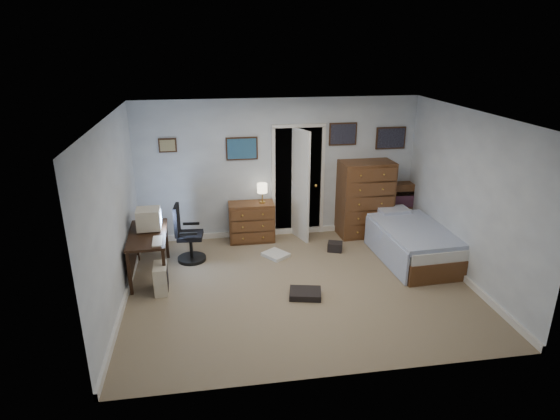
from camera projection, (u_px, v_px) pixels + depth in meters
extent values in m
cube|color=gray|center=(300.00, 286.00, 6.92)|extent=(5.00, 4.00, 0.02)
cube|color=black|center=(147.00, 234.00, 7.02)|extent=(0.60, 1.22, 0.04)
cube|color=black|center=(130.00, 274.00, 6.57)|extent=(0.05, 0.05, 0.65)
cube|color=black|center=(165.00, 271.00, 6.66)|extent=(0.05, 0.05, 0.65)
cube|color=black|center=(137.00, 242.00, 7.61)|extent=(0.05, 0.05, 0.65)
cube|color=black|center=(167.00, 240.00, 7.70)|extent=(0.05, 0.05, 0.65)
cube|color=black|center=(132.00, 254.00, 7.07)|extent=(0.07, 1.11, 0.46)
cube|color=beige|center=(149.00, 219.00, 7.09)|extent=(0.36, 0.35, 0.31)
cube|color=#8CB2F2|center=(161.00, 218.00, 7.12)|extent=(0.02, 0.26, 0.20)
cube|color=beige|center=(150.00, 229.00, 7.15)|extent=(0.24, 0.24, 0.02)
cube|color=beige|center=(158.00, 241.00, 6.71)|extent=(0.15, 0.37, 0.02)
cube|color=beige|center=(161.00, 278.00, 6.69)|extent=(0.20, 0.39, 0.41)
cube|color=black|center=(168.00, 278.00, 6.71)|extent=(0.02, 0.28, 0.32)
cylinder|color=black|center=(192.00, 259.00, 7.71)|extent=(0.50, 0.50, 0.05)
cylinder|color=black|center=(191.00, 248.00, 7.64)|extent=(0.06, 0.06, 0.36)
cube|color=black|center=(190.00, 236.00, 7.57)|extent=(0.42, 0.42, 0.07)
cube|color=black|center=(177.00, 220.00, 7.46)|extent=(0.08, 0.36, 0.49)
cube|color=black|center=(188.00, 234.00, 7.33)|extent=(0.27, 0.07, 0.04)
cube|color=black|center=(191.00, 224.00, 7.73)|extent=(0.27, 0.07, 0.04)
cube|color=maroon|center=(148.00, 231.00, 7.95)|extent=(0.15, 0.15, 0.73)
cube|color=brown|center=(252.00, 222.00, 8.36)|extent=(0.81, 0.41, 0.71)
cylinder|color=gold|center=(262.00, 202.00, 8.26)|extent=(0.11, 0.11, 0.02)
cylinder|color=gold|center=(262.00, 196.00, 8.23)|extent=(0.02, 0.02, 0.21)
cylinder|color=beige|center=(262.00, 188.00, 8.18)|extent=(0.18, 0.18, 0.16)
cube|color=black|center=(295.00, 177.00, 8.76)|extent=(0.90, 0.60, 2.00)
cube|color=white|center=(274.00, 183.00, 8.38)|extent=(0.06, 0.05, 2.00)
cube|color=white|center=(322.00, 181.00, 8.52)|extent=(0.06, 0.05, 2.00)
cube|color=white|center=(299.00, 126.00, 8.10)|extent=(0.96, 0.05, 0.06)
cube|color=white|center=(297.00, 184.00, 8.34)|extent=(0.31, 0.77, 2.00)
sphere|color=gold|center=(316.00, 186.00, 8.25)|extent=(0.06, 0.06, 0.06)
cube|color=brown|center=(365.00, 199.00, 8.53)|extent=(0.97, 0.61, 1.39)
cube|color=brown|center=(410.00, 206.00, 8.86)|extent=(1.03, 0.30, 0.92)
cube|color=black|center=(412.00, 198.00, 8.73)|extent=(0.94, 0.14, 0.31)
cube|color=maroon|center=(412.00, 200.00, 8.75)|extent=(0.82, 0.16, 0.22)
cube|color=brown|center=(410.00, 248.00, 7.76)|extent=(1.04, 1.93, 0.33)
cube|color=white|center=(411.00, 234.00, 7.68)|extent=(1.00, 1.89, 0.17)
cube|color=#637BB9|center=(415.00, 231.00, 7.55)|extent=(1.08, 1.65, 0.09)
cube|color=#637BB9|center=(385.00, 248.00, 7.54)|extent=(0.12, 1.60, 0.51)
cube|color=#6C7BAD|center=(394.00, 212.00, 8.28)|extent=(0.54, 0.39, 0.12)
cube|color=#331E11|center=(168.00, 145.00, 7.87)|extent=(0.30, 0.03, 0.24)
cube|color=olive|center=(168.00, 146.00, 7.85)|extent=(0.25, 0.01, 0.19)
cube|color=#331E11|center=(242.00, 149.00, 8.09)|extent=(0.55, 0.03, 0.40)
cube|color=#1E0C55|center=(242.00, 149.00, 8.07)|extent=(0.50, 0.01, 0.35)
cube|color=#331E11|center=(343.00, 134.00, 8.28)|extent=(0.50, 0.03, 0.40)
cube|color=black|center=(343.00, 134.00, 8.27)|extent=(0.45, 0.01, 0.35)
cube|color=#331E11|center=(391.00, 138.00, 8.45)|extent=(0.55, 0.03, 0.40)
cube|color=black|center=(391.00, 138.00, 8.43)|extent=(0.50, 0.01, 0.35)
cube|color=black|center=(305.00, 294.00, 6.61)|extent=(0.50, 0.42, 0.09)
cube|color=black|center=(335.00, 247.00, 8.03)|extent=(0.30, 0.27, 0.15)
cube|color=silver|center=(276.00, 255.00, 7.85)|extent=(0.50, 0.51, 0.06)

